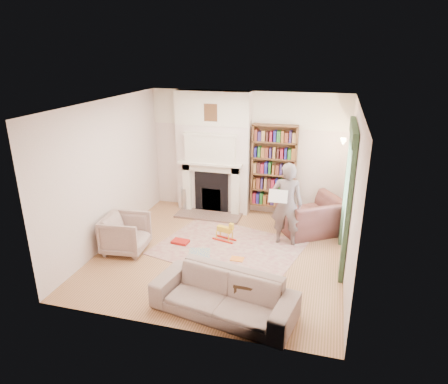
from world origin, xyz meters
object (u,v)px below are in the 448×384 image
(man_reading, at_px, (287,204))
(armchair_reading, at_px, (311,216))
(armchair_left, at_px, (126,234))
(rocking_horse, at_px, (224,231))
(paraffin_heater, at_px, (186,199))
(bookcase, at_px, (274,166))
(sofa, at_px, (224,295))
(coffee_table, at_px, (259,294))

(man_reading, bearing_deg, armchair_reading, -127.67)
(armchair_reading, relative_size, armchair_left, 1.51)
(armchair_reading, height_order, rocking_horse, armchair_reading)
(armchair_left, relative_size, paraffin_heater, 1.44)
(bookcase, xyz_separation_m, sofa, (-0.11, -3.85, -0.87))
(armchair_left, xyz_separation_m, coffee_table, (2.78, -1.07, -0.13))
(armchair_reading, relative_size, rocking_horse, 2.55)
(rocking_horse, bearing_deg, sofa, -60.65)
(armchair_reading, bearing_deg, paraffin_heater, -44.05)
(sofa, bearing_deg, paraffin_heater, 128.78)
(armchair_left, distance_m, man_reading, 3.13)
(bookcase, distance_m, sofa, 3.95)
(man_reading, height_order, paraffin_heater, man_reading)
(sofa, xyz_separation_m, rocking_horse, (-0.61, 2.26, -0.10))
(paraffin_heater, bearing_deg, sofa, -61.96)
(bookcase, distance_m, rocking_horse, 2.00)
(armchair_left, height_order, rocking_horse, armchair_left)
(bookcase, height_order, sofa, bookcase)
(bookcase, xyz_separation_m, armchair_reading, (0.92, -0.77, -0.79))
(armchair_left, distance_m, rocking_horse, 1.93)
(man_reading, height_order, rocking_horse, man_reading)
(man_reading, xyz_separation_m, paraffin_heater, (-2.51, 1.15, -0.56))
(armchair_left, height_order, coffee_table, armchair_left)
(armchair_reading, height_order, armchair_left, armchair_reading)
(sofa, height_order, rocking_horse, sofa)
(sofa, bearing_deg, rocking_horse, 115.84)
(armchair_reading, bearing_deg, rocking_horse, -6.94)
(coffee_table, relative_size, rocking_horse, 1.50)
(armchair_left, xyz_separation_m, paraffin_heater, (0.37, 2.28, -0.08))
(bookcase, xyz_separation_m, coffee_table, (0.37, -3.58, -0.95))
(man_reading, bearing_deg, paraffin_heater, -25.31)
(rocking_horse, bearing_deg, bookcase, 80.10)
(bookcase, bearing_deg, rocking_horse, -114.14)
(armchair_left, bearing_deg, sofa, -125.66)
(armchair_left, bearing_deg, man_reading, -73.89)
(armchair_reading, relative_size, sofa, 0.57)
(sofa, distance_m, man_reading, 2.60)
(armchair_reading, distance_m, man_reading, 0.87)
(armchair_left, height_order, paraffin_heater, armchair_left)
(armchair_left, xyz_separation_m, rocking_horse, (1.69, 0.91, -0.15))
(sofa, bearing_deg, coffee_table, 40.86)
(armchair_reading, height_order, sofa, armchair_reading)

